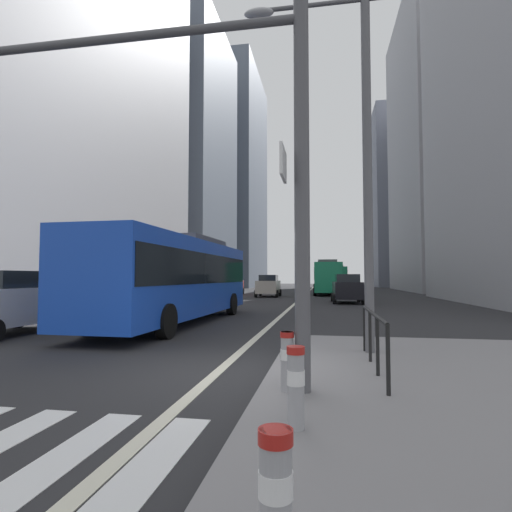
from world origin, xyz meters
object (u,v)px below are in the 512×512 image
object	(u,v)px
bollard_left	(296,383)
car_receding_near	(347,288)
city_bus_red_receding	(327,276)
bollard_right	(287,358)
sedan_white_oncoming	(8,302)
city_bus_blue_oncoming	(177,275)
car_receding_far	(339,282)
bollard_front	(276,493)
car_oncoming_mid	(231,285)
street_lamp_post	(367,116)
city_bus_red_distant	(335,276)
traffic_signal_gantry	(179,124)
car_oncoming_far	(268,286)

from	to	relation	value
bollard_left	car_receding_near	bearing A→B (deg)	85.67
city_bus_red_receding	bollard_right	world-z (taller)	city_bus_red_receding
car_receding_near	sedan_white_oncoming	bearing A→B (deg)	-123.12
city_bus_blue_oncoming	city_bus_red_receding	xyz separation A→B (m)	(5.73, 27.01, -0.00)
car_receding_far	bollard_front	world-z (taller)	car_receding_far
car_oncoming_mid	street_lamp_post	bearing A→B (deg)	-71.32
city_bus_red_distant	bollard_front	xyz separation A→B (m)	(-1.68, -55.64, -1.25)
city_bus_blue_oncoming	bollard_right	bearing A→B (deg)	-60.47
traffic_signal_gantry	street_lamp_post	distance (m)	4.62
city_bus_red_receding	bollard_left	world-z (taller)	city_bus_red_receding
city_bus_blue_oncoming	car_oncoming_far	distance (m)	20.99
city_bus_red_distant	car_oncoming_mid	distance (m)	21.66
sedan_white_oncoming	bollard_front	size ratio (longest dim) A/B	5.60
car_receding_far	car_oncoming_far	bearing A→B (deg)	-103.06
car_oncoming_mid	car_receding_near	xyz separation A→B (m)	(10.71, -11.21, -0.00)
sedan_white_oncoming	car_receding_far	distance (m)	57.38
traffic_signal_gantry	city_bus_blue_oncoming	bearing A→B (deg)	110.89
sedan_white_oncoming	car_oncoming_mid	size ratio (longest dim) A/B	0.94
city_bus_blue_oncoming	bollard_left	bearing A→B (deg)	-62.87
street_lamp_post	bollard_left	xyz separation A→B (m)	(-1.25, -4.58, -4.65)
city_bus_red_receding	car_receding_far	world-z (taller)	city_bus_red_receding
traffic_signal_gantry	bollard_right	xyz separation A→B (m)	(1.65, -0.02, -3.47)
city_bus_red_receding	car_oncoming_mid	xyz separation A→B (m)	(-9.41, -2.55, -0.85)
city_bus_blue_oncoming	car_receding_far	bearing A→B (deg)	81.46
street_lamp_post	bollard_left	size ratio (longest dim) A/B	9.27
city_bus_blue_oncoming	sedan_white_oncoming	world-z (taller)	city_bus_blue_oncoming
city_bus_red_receding	bollard_right	xyz separation A→B (m)	(-0.70, -35.88, -1.22)
city_bus_red_distant	traffic_signal_gantry	size ratio (longest dim) A/B	1.97
city_bus_red_distant	city_bus_blue_oncoming	bearing A→B (deg)	-99.14
traffic_signal_gantry	car_receding_near	bearing A→B (deg)	80.64
city_bus_red_receding	city_bus_red_distant	size ratio (longest dim) A/B	0.96
car_receding_far	city_bus_blue_oncoming	bearing A→B (deg)	-98.54
city_bus_blue_oncoming	sedan_white_oncoming	distance (m)	5.54
car_oncoming_far	bollard_front	distance (m)	33.64
car_oncoming_far	bollard_front	world-z (taller)	car_oncoming_far
city_bus_red_distant	car_receding_far	bearing A→B (deg)	84.32
car_receding_far	car_receding_near	bearing A→B (deg)	-91.24
city_bus_red_distant	car_receding_far	world-z (taller)	city_bus_red_distant
car_oncoming_far	car_receding_near	bearing A→B (deg)	-50.11
city_bus_red_distant	bollard_front	world-z (taller)	city_bus_red_distant
car_receding_near	street_lamp_post	world-z (taller)	street_lamp_post
car_receding_far	bollard_right	distance (m)	61.36
bollard_front	bollard_left	xyz separation A→B (m)	(-0.04, 2.10, 0.05)
car_receding_near	bollard_front	world-z (taller)	car_receding_near
city_bus_blue_oncoming	city_bus_red_receding	distance (m)	27.61
bollard_left	street_lamp_post	bearing A→B (deg)	74.73
city_bus_blue_oncoming	bollard_left	xyz separation A→B (m)	(5.25, -10.24, -1.21)
city_bus_red_distant	car_receding_far	size ratio (longest dim) A/B	2.71
city_bus_blue_oncoming	car_oncoming_far	bearing A→B (deg)	88.43
car_receding_far	bollard_left	distance (m)	62.72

